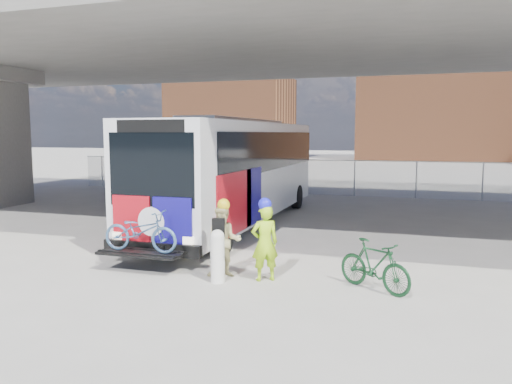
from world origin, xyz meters
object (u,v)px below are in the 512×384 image
at_px(cyclist_hivis, 265,241).
at_px(bus, 238,164).
at_px(bollard, 218,254).
at_px(cyclist_tan, 224,240).
at_px(bike_parked, 374,265).

bearing_deg(cyclist_hivis, bus, -99.11).
distance_m(bollard, cyclist_hivis, 1.06).
bearing_deg(cyclist_tan, bike_parked, -20.14).
distance_m(bus, cyclist_tan, 6.74).
height_order(cyclist_tan, bike_parked, cyclist_tan).
height_order(cyclist_hivis, cyclist_tan, cyclist_hivis).
xyz_separation_m(bollard, bike_parked, (3.24, 0.45, -0.09)).
xyz_separation_m(cyclist_hivis, cyclist_tan, (-0.95, -0.00, -0.05)).
height_order(bollard, bike_parked, bollard).
bearing_deg(bollard, cyclist_tan, 93.96).
relative_size(bus, bike_parked, 7.41).
bearing_deg(bike_parked, bus, 72.34).
distance_m(cyclist_tan, bike_parked, 3.29).
bearing_deg(bollard, cyclist_hivis, 26.31).
bearing_deg(bike_parked, cyclist_hivis, 122.74).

